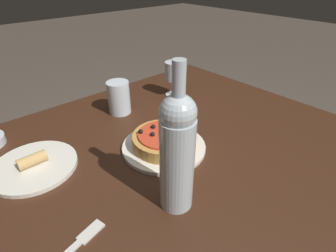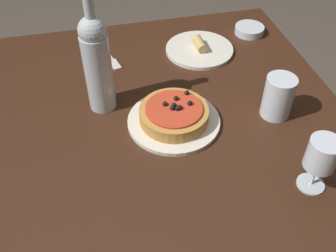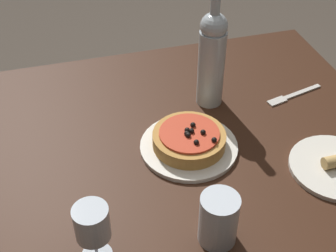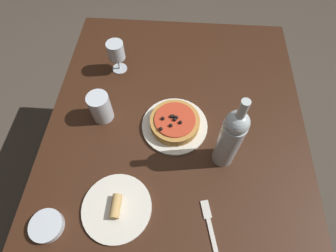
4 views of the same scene
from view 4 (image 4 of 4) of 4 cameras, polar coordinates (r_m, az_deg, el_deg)
name	(u,v)px [view 4 (image 4 of 4)]	position (r m, az deg, el deg)	size (l,w,h in m)	color
ground_plane	(173,181)	(1.72, 1.13, -11.99)	(14.00, 14.00, 0.00)	#4C4238
dining_table	(176,131)	(1.12, 1.70, -1.20)	(1.20, 1.01, 0.74)	#381E11
dinner_plate	(175,126)	(1.02, 1.46, 0.09)	(0.26, 0.26, 0.01)	silver
pizza	(175,122)	(1.00, 1.48, 0.87)	(0.19, 0.19, 0.05)	#BC843D
wine_glass	(116,52)	(1.16, -11.25, 15.57)	(0.07, 0.07, 0.15)	silver
wine_bottle	(230,138)	(0.85, 13.43, -2.58)	(0.08, 0.08, 0.35)	#B2BCC1
water_cup	(101,106)	(1.04, -14.44, 4.16)	(0.08, 0.08, 0.12)	silver
side_bowl	(47,226)	(0.96, -24.90, -19.11)	(0.10, 0.10, 0.03)	silver
fork	(210,226)	(0.90, 9.13, -20.77)	(0.19, 0.06, 0.00)	beige
side_plate	(117,208)	(0.91, -11.09, -17.05)	(0.23, 0.23, 0.04)	silver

